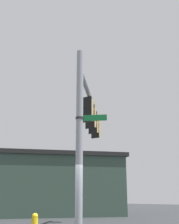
{
  "coord_description": "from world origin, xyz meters",
  "views": [
    {
      "loc": [
        6.11,
        -8.55,
        1.48
      ],
      "look_at": [
        -1.39,
        2.76,
        5.31
      ],
      "focal_mm": 47.16,
      "sensor_mm": 36.0,
      "label": 1
    }
  ],
  "objects_px": {
    "street_name_sign": "(87,118)",
    "traffic_light_mid_inner": "(92,117)",
    "traffic_light_arm_end": "(97,128)",
    "traffic_light_mid_outer": "(95,123)",
    "traffic_light_nearest_pole": "(89,110)"
  },
  "relations": [
    {
      "from": "traffic_light_mid_inner",
      "to": "traffic_light_mid_outer",
      "type": "distance_m",
      "value": 1.33
    },
    {
      "from": "traffic_light_nearest_pole",
      "to": "traffic_light_arm_end",
      "type": "distance_m",
      "value": 3.98
    },
    {
      "from": "traffic_light_arm_end",
      "to": "traffic_light_mid_outer",
      "type": "bearing_deg",
      "value": -63.26
    },
    {
      "from": "traffic_light_nearest_pole",
      "to": "traffic_light_mid_outer",
      "type": "height_order",
      "value": "same"
    },
    {
      "from": "street_name_sign",
      "to": "traffic_light_arm_end",
      "type": "bearing_deg",
      "value": 118.89
    },
    {
      "from": "traffic_light_mid_outer",
      "to": "traffic_light_nearest_pole",
      "type": "bearing_deg",
      "value": -63.26
    },
    {
      "from": "street_name_sign",
      "to": "traffic_light_nearest_pole",
      "type": "bearing_deg",
      "value": 121.98
    },
    {
      "from": "traffic_light_nearest_pole",
      "to": "traffic_light_arm_end",
      "type": "height_order",
      "value": "same"
    },
    {
      "from": "traffic_light_mid_inner",
      "to": "traffic_light_mid_outer",
      "type": "height_order",
      "value": "same"
    },
    {
      "from": "street_name_sign",
      "to": "traffic_light_mid_inner",
      "type": "bearing_deg",
      "value": 120.28
    },
    {
      "from": "traffic_light_nearest_pole",
      "to": "traffic_light_mid_inner",
      "type": "height_order",
      "value": "same"
    },
    {
      "from": "traffic_light_mid_inner",
      "to": "traffic_light_mid_outer",
      "type": "xyz_separation_m",
      "value": [
        -0.6,
        1.19,
        0.0
      ]
    },
    {
      "from": "traffic_light_mid_outer",
      "to": "traffic_light_arm_end",
      "type": "height_order",
      "value": "same"
    },
    {
      "from": "traffic_light_mid_inner",
      "to": "street_name_sign",
      "type": "height_order",
      "value": "traffic_light_mid_inner"
    },
    {
      "from": "traffic_light_mid_inner",
      "to": "traffic_light_arm_end",
      "type": "relative_size",
      "value": 1.0
    }
  ]
}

